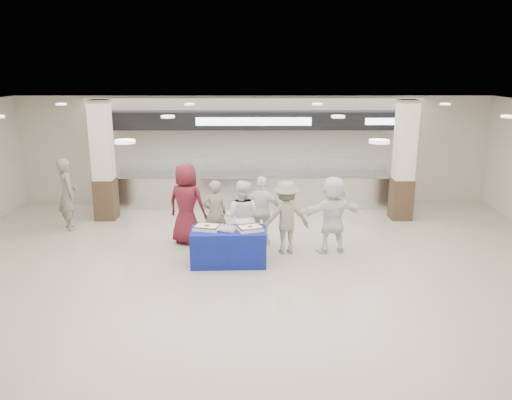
{
  "coord_description": "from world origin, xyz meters",
  "views": [
    {
      "loc": [
        0.03,
        -8.85,
        4.03
      ],
      "look_at": [
        0.06,
        1.6,
        1.22
      ],
      "focal_mm": 35.0,
      "sensor_mm": 36.0,
      "label": 1
    }
  ],
  "objects_px": {
    "display_table": "(229,247)",
    "chef_tall": "(242,217)",
    "sheet_cake_left": "(207,227)",
    "cupcake_tray": "(226,228)",
    "soldier_b": "(286,217)",
    "soldier_a": "(215,214)",
    "civilian_white": "(333,215)",
    "civilian_maroon": "(187,204)",
    "chef_short": "(262,211)",
    "soldier_bg": "(67,194)",
    "sheet_cake_right": "(250,228)"
  },
  "relations": [
    {
      "from": "chef_tall",
      "to": "civilian_maroon",
      "type": "bearing_deg",
      "value": -9.18
    },
    {
      "from": "display_table",
      "to": "chef_tall",
      "type": "relative_size",
      "value": 0.94
    },
    {
      "from": "civilian_maroon",
      "to": "chef_tall",
      "type": "distance_m",
      "value": 1.46
    },
    {
      "from": "civilian_maroon",
      "to": "chef_short",
      "type": "height_order",
      "value": "civilian_maroon"
    },
    {
      "from": "soldier_a",
      "to": "chef_short",
      "type": "distance_m",
      "value": 1.09
    },
    {
      "from": "sheet_cake_left",
      "to": "chef_tall",
      "type": "xyz_separation_m",
      "value": [
        0.72,
        0.61,
        0.03
      ]
    },
    {
      "from": "sheet_cake_left",
      "to": "sheet_cake_right",
      "type": "relative_size",
      "value": 0.99
    },
    {
      "from": "display_table",
      "to": "soldier_a",
      "type": "distance_m",
      "value": 1.19
    },
    {
      "from": "civilian_maroon",
      "to": "soldier_a",
      "type": "bearing_deg",
      "value": -178.24
    },
    {
      "from": "sheet_cake_right",
      "to": "soldier_a",
      "type": "xyz_separation_m",
      "value": [
        -0.81,
        1.09,
        -0.02
      ]
    },
    {
      "from": "soldier_b",
      "to": "soldier_a",
      "type": "bearing_deg",
      "value": -25.56
    },
    {
      "from": "chef_tall",
      "to": "sheet_cake_right",
      "type": "bearing_deg",
      "value": 122.41
    },
    {
      "from": "sheet_cake_right",
      "to": "civilian_maroon",
      "type": "height_order",
      "value": "civilian_maroon"
    },
    {
      "from": "civilian_maroon",
      "to": "soldier_b",
      "type": "xyz_separation_m",
      "value": [
        2.27,
        -0.63,
        -0.13
      ]
    },
    {
      "from": "cupcake_tray",
      "to": "sheet_cake_left",
      "type": "bearing_deg",
      "value": 173.86
    },
    {
      "from": "soldier_b",
      "to": "civilian_white",
      "type": "xyz_separation_m",
      "value": [
        1.03,
        0.04,
        0.05
      ]
    },
    {
      "from": "chef_short",
      "to": "soldier_bg",
      "type": "xyz_separation_m",
      "value": [
        -4.89,
        1.17,
        0.11
      ]
    },
    {
      "from": "civilian_maroon",
      "to": "soldier_b",
      "type": "distance_m",
      "value": 2.35
    },
    {
      "from": "sheet_cake_right",
      "to": "civilian_white",
      "type": "distance_m",
      "value": 1.96
    },
    {
      "from": "cupcake_tray",
      "to": "civilian_maroon",
      "type": "bearing_deg",
      "value": 127.22
    },
    {
      "from": "soldier_b",
      "to": "soldier_bg",
      "type": "relative_size",
      "value": 0.89
    },
    {
      "from": "chef_tall",
      "to": "soldier_b",
      "type": "relative_size",
      "value": 1.01
    },
    {
      "from": "civilian_white",
      "to": "display_table",
      "type": "bearing_deg",
      "value": 3.0
    },
    {
      "from": "soldier_a",
      "to": "soldier_b",
      "type": "bearing_deg",
      "value": 148.98
    },
    {
      "from": "sheet_cake_left",
      "to": "chef_short",
      "type": "relative_size",
      "value": 0.36
    },
    {
      "from": "sheet_cake_left",
      "to": "sheet_cake_right",
      "type": "bearing_deg",
      "value": -4.2
    },
    {
      "from": "display_table",
      "to": "civilian_white",
      "type": "distance_m",
      "value": 2.42
    },
    {
      "from": "soldier_a",
      "to": "soldier_bg",
      "type": "relative_size",
      "value": 0.85
    },
    {
      "from": "display_table",
      "to": "cupcake_tray",
      "type": "relative_size",
      "value": 3.26
    },
    {
      "from": "display_table",
      "to": "chef_short",
      "type": "distance_m",
      "value": 1.43
    },
    {
      "from": "chef_tall",
      "to": "cupcake_tray",
      "type": "bearing_deg",
      "value": 81.97
    },
    {
      "from": "display_table",
      "to": "soldier_bg",
      "type": "bearing_deg",
      "value": 148.94
    },
    {
      "from": "civilian_maroon",
      "to": "soldier_bg",
      "type": "bearing_deg",
      "value": 2.92
    },
    {
      "from": "display_table",
      "to": "civilian_maroon",
      "type": "xyz_separation_m",
      "value": [
        -1.03,
        1.29,
        0.58
      ]
    },
    {
      "from": "soldier_a",
      "to": "soldier_bg",
      "type": "distance_m",
      "value": 4.01
    },
    {
      "from": "sheet_cake_right",
      "to": "soldier_bg",
      "type": "relative_size",
      "value": 0.32
    },
    {
      "from": "soldier_b",
      "to": "chef_tall",
      "type": "bearing_deg",
      "value": -10.55
    },
    {
      "from": "soldier_b",
      "to": "soldier_bg",
      "type": "bearing_deg",
      "value": -28.78
    },
    {
      "from": "chef_short",
      "to": "soldier_b",
      "type": "bearing_deg",
      "value": 151.4
    },
    {
      "from": "display_table",
      "to": "civilian_white",
      "type": "height_order",
      "value": "civilian_white"
    },
    {
      "from": "sheet_cake_left",
      "to": "soldier_a",
      "type": "bearing_deg",
      "value": 85.34
    },
    {
      "from": "chef_tall",
      "to": "soldier_b",
      "type": "xyz_separation_m",
      "value": [
        0.97,
        0.02,
        -0.01
      ]
    },
    {
      "from": "chef_tall",
      "to": "display_table",
      "type": "bearing_deg",
      "value": 84.36
    },
    {
      "from": "cupcake_tray",
      "to": "civilian_white",
      "type": "distance_m",
      "value": 2.41
    },
    {
      "from": "civilian_white",
      "to": "civilian_maroon",
      "type": "bearing_deg",
      "value": -24.27
    },
    {
      "from": "soldier_bg",
      "to": "soldier_b",
      "type": "bearing_deg",
      "value": -140.89
    },
    {
      "from": "sheet_cake_right",
      "to": "cupcake_tray",
      "type": "xyz_separation_m",
      "value": [
        -0.49,
        0.02,
        -0.02
      ]
    },
    {
      "from": "sheet_cake_left",
      "to": "cupcake_tray",
      "type": "distance_m",
      "value": 0.41
    },
    {
      "from": "chef_tall",
      "to": "civilian_white",
      "type": "bearing_deg",
      "value": -161.06
    },
    {
      "from": "cupcake_tray",
      "to": "civilian_white",
      "type": "bearing_deg",
      "value": 17.05
    }
  ]
}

